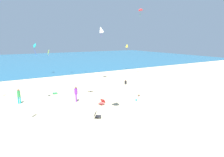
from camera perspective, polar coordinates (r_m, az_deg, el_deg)
The scene contains 15 objects.
ground_plane at distance 23.74m, azimuth -4.41°, elevation -4.73°, with size 120.00×120.00×0.00m, color #C6B58C.
ocean_water at distance 65.89m, azimuth -21.78°, elevation 5.05°, with size 120.00×60.00×0.05m, color #236084.
beach_chair_near_camera at distance 25.10m, azimuth -6.58°, elevation -3.28°, with size 0.66×0.79×0.54m.
beach_chair_mid_beach at distance 16.85m, azimuth -4.51°, elevation -10.82°, with size 0.75×0.74×0.55m.
beach_chair_far_right at distance 20.10m, azimuth -2.96°, elevation -7.01°, with size 0.76×0.72×0.57m.
cooler_box at distance 24.79m, azimuth -16.60°, elevation -4.12°, with size 0.63×0.49×0.30m.
person_0 at distance 21.09m, azimuth -10.66°, elevation -4.24°, with size 0.44×0.44×1.70m.
person_1 at distance 21.16m, azimuth 7.88°, elevation -6.02°, with size 0.44×0.69×0.81m.
person_2 at distance 22.38m, azimuth -25.95°, elevation -4.49°, with size 0.36×0.36×1.58m.
person_3 at distance 28.97m, azimuth 4.06°, elevation -1.20°, with size 0.53×0.60×0.67m.
kite_teal at distance 21.20m, azimuth -21.99°, elevation 8.82°, with size 0.24×0.50×1.31m.
kite_lime at distance 38.73m, azimuth -18.41°, elevation 7.40°, with size 0.37×1.08×1.33m.
kite_yellow at distance 41.59m, azimuth 4.45°, elevation 9.72°, with size 0.67×0.63×1.47m.
kite_white at distance 30.78m, azimuth -3.31°, elevation 14.37°, with size 1.30×1.20×1.71m.
kite_red at distance 35.04m, azimuth 8.37°, elevation 19.64°, with size 0.96×0.82×1.36m.
Camera 1 is at (-9.98, -10.47, 6.69)m, focal length 30.77 mm.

